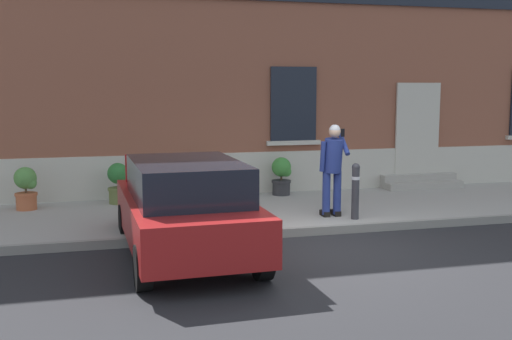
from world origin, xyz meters
name	(u,v)px	position (x,y,z in m)	size (l,w,h in m)	color
ground_plane	(317,250)	(0.00, 0.00, 0.00)	(80.00, 80.00, 0.00)	#232326
sidewalk	(269,211)	(0.00, 2.80, 0.07)	(24.00, 3.60, 0.15)	#99968E
curb_edge	(298,232)	(0.00, 0.94, 0.07)	(24.00, 0.12, 0.15)	gray
building_facade	(241,38)	(0.01, 5.29, 3.73)	(24.00, 1.52, 7.50)	brown
entrance_stoop	(420,182)	(4.29, 4.33, 0.28)	(1.95, 0.64, 0.32)	#9E998E
hatchback_car_red	(185,207)	(-2.10, 0.10, 0.79)	(1.89, 4.11, 1.50)	maroon
bollard_near_person	(355,189)	(1.24, 1.35, 0.71)	(0.15, 0.15, 1.04)	#333338
bollard_far_left	(180,197)	(-2.01, 1.35, 0.71)	(0.15, 0.15, 1.04)	#333338
person_on_phone	(333,164)	(0.91, 1.65, 1.15)	(0.51, 0.49, 1.75)	navy
planter_terracotta	(26,187)	(-4.74, 3.85, 0.61)	(0.44, 0.44, 0.86)	#B25B38
planter_olive	(119,182)	(-2.93, 4.05, 0.61)	(0.44, 0.44, 0.86)	#606B38
planter_cream	(203,178)	(-1.12, 4.12, 0.61)	(0.44, 0.44, 0.86)	beige
planter_charcoal	(282,175)	(0.69, 4.17, 0.61)	(0.44, 0.44, 0.86)	#2D2D30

